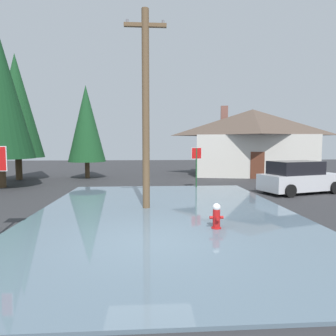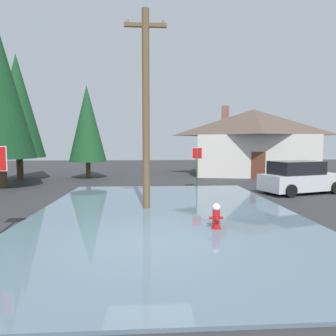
{
  "view_description": "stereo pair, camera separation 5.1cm",
  "coord_description": "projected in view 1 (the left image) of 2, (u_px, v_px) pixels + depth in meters",
  "views": [
    {
      "loc": [
        -0.0,
        -7.4,
        2.56
      ],
      "look_at": [
        0.67,
        3.11,
        1.71
      ],
      "focal_mm": 31.32,
      "sensor_mm": 36.0,
      "label": 1
    },
    {
      "loc": [
        0.05,
        -7.41,
        2.56
      ],
      "look_at": [
        0.67,
        3.11,
        1.71
      ],
      "focal_mm": 31.32,
      "sensor_mm": 36.0,
      "label": 2
    }
  ],
  "objects": [
    {
      "name": "fire_hydrant",
      "position": [
        217.0,
        217.0,
        8.68
      ],
      "size": [
        0.41,
        0.35,
        0.82
      ],
      "color": "red",
      "rests_on": "ground"
    },
    {
      "name": "stop_sign_far",
      "position": [
        196.0,
        160.0,
        16.86
      ],
      "size": [
        0.61,
        0.24,
        2.37
      ],
      "color": "#1E4C28",
      "rests_on": "ground"
    },
    {
      "name": "pine_tree_short_left",
      "position": [
        86.0,
        124.0,
        21.96
      ],
      "size": [
        2.78,
        2.78,
        6.95
      ],
      "color": "#4C3823",
      "rests_on": "ground"
    },
    {
      "name": "pine_tree_tall_left",
      "position": [
        16.0,
        106.0,
        20.88
      ],
      "size": [
        3.59,
        3.59,
        8.98
      ],
      "color": "#4C3823",
      "rests_on": "ground"
    },
    {
      "name": "house",
      "position": [
        252.0,
        141.0,
        24.35
      ],
      "size": [
        10.68,
        7.79,
        5.87
      ],
      "color": "beige",
      "rests_on": "ground"
    },
    {
      "name": "flood_puddle",
      "position": [
        165.0,
        213.0,
        10.73
      ],
      "size": [
        9.47,
        13.54,
        0.07
      ],
      "primitive_type": "cube",
      "color": "slate",
      "rests_on": "ground"
    },
    {
      "name": "lane_stop_bar",
      "position": [
        153.0,
        281.0,
        5.48
      ],
      "size": [
        4.49,
        0.44,
        0.01
      ],
      "primitive_type": "cube",
      "rotation": [
        0.0,
        0.0,
        0.03
      ],
      "color": "silver",
      "rests_on": "ground"
    },
    {
      "name": "utility_pole",
      "position": [
        146.0,
        107.0,
        11.22
      ],
      "size": [
        1.6,
        0.28,
        7.62
      ],
      "color": "brown",
      "rests_on": "ground"
    },
    {
      "name": "ground_plane",
      "position": [
        150.0,
        245.0,
        7.58
      ],
      "size": [
        80.0,
        80.0,
        0.1
      ],
      "primitive_type": "cube",
      "color": "#2D2D30"
    },
    {
      "name": "parked_car",
      "position": [
        299.0,
        178.0,
        15.35
      ],
      "size": [
        4.6,
        2.87,
        1.69
      ],
      "color": "silver",
      "rests_on": "ground"
    }
  ]
}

